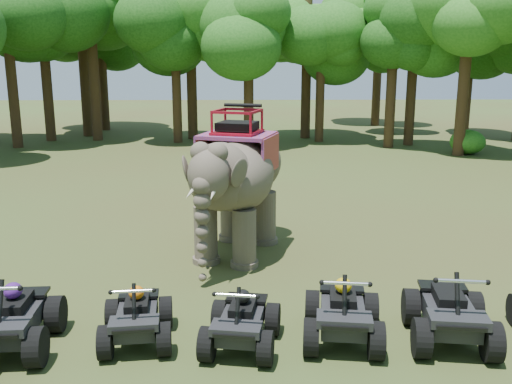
# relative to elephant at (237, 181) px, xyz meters

# --- Properties ---
(ground) EXTENTS (110.00, 110.00, 0.00)m
(ground) POSITION_rel_elephant_xyz_m (0.44, -2.70, -1.82)
(ground) COLOR #47381E
(ground) RESTS_ON ground
(elephant) EXTENTS (3.12, 4.70, 3.63)m
(elephant) POSITION_rel_elephant_xyz_m (0.00, 0.00, 0.00)
(elephant) COLOR #50473A
(elephant) RESTS_ON ground
(atv_0) EXTENTS (1.44, 1.91, 1.36)m
(atv_0) POSITION_rel_elephant_xyz_m (-3.68, -4.78, -1.13)
(atv_0) COLOR black
(atv_0) RESTS_ON ground
(atv_1) EXTENTS (1.32, 1.71, 1.18)m
(atv_1) POSITION_rel_elephant_xyz_m (-1.66, -4.58, -1.23)
(atv_1) COLOR black
(atv_1) RESTS_ON ground
(atv_2) EXTENTS (1.41, 1.77, 1.19)m
(atv_2) POSITION_rel_elephant_xyz_m (0.13, -4.80, -1.22)
(atv_2) COLOR black
(atv_2) RESTS_ON ground
(atv_3) EXTENTS (1.52, 1.93, 1.32)m
(atv_3) POSITION_rel_elephant_xyz_m (1.86, -4.59, -1.16)
(atv_3) COLOR black
(atv_3) RESTS_ON ground
(atv_4) EXTENTS (1.60, 2.03, 1.38)m
(atv_4) POSITION_rel_elephant_xyz_m (3.67, -4.66, -1.13)
(atv_4) COLOR black
(atv_4) RESTS_ON ground
(tree_0) EXTENTS (5.48, 5.48, 7.83)m
(tree_0) POSITION_rel_elephant_xyz_m (0.44, 17.77, 2.10)
(tree_0) COLOR #195114
(tree_0) RESTS_ON ground
(tree_1) EXTENTS (4.62, 4.62, 6.60)m
(tree_1) POSITION_rel_elephant_xyz_m (4.52, 19.15, 1.49)
(tree_1) COLOR #195114
(tree_1) RESTS_ON ground
(tree_2) EXTENTS (5.41, 5.41, 7.73)m
(tree_2) POSITION_rel_elephant_xyz_m (8.00, 16.93, 2.05)
(tree_2) COLOR #195114
(tree_2) RESTS_ON ground
(tree_3) EXTENTS (5.72, 5.72, 8.17)m
(tree_3) POSITION_rel_elephant_xyz_m (10.82, 14.22, 2.27)
(tree_3) COLOR #195114
(tree_3) RESTS_ON ground
(tree_28) EXTENTS (5.50, 5.50, 7.86)m
(tree_28) POSITION_rel_elephant_xyz_m (-12.05, 17.24, 2.12)
(tree_28) COLOR #195114
(tree_28) RESTS_ON ground
(tree_29) EXTENTS (6.31, 6.31, 9.02)m
(tree_29) POSITION_rel_elephant_xyz_m (-8.42, 19.94, 2.69)
(tree_29) COLOR #195114
(tree_29) RESTS_ON ground
(tree_30) EXTENTS (4.98, 4.98, 7.12)m
(tree_30) POSITION_rel_elephant_xyz_m (-3.60, 18.97, 1.74)
(tree_30) COLOR #195114
(tree_30) RESTS_ON ground
(tree_31) EXTENTS (6.60, 6.60, 9.42)m
(tree_31) POSITION_rel_elephant_xyz_m (-2.88, 20.52, 2.90)
(tree_31) COLOR #195114
(tree_31) RESTS_ON ground
(tree_32) EXTENTS (5.30, 5.30, 7.57)m
(tree_32) POSITION_rel_elephant_xyz_m (-9.06, 24.79, 1.97)
(tree_32) COLOR #195114
(tree_32) RESTS_ON ground
(tree_34) EXTENTS (6.63, 6.63, 9.46)m
(tree_34) POSITION_rel_elephant_xyz_m (-9.49, 21.86, 2.92)
(tree_34) COLOR #195114
(tree_34) RESTS_ON ground
(tree_35) EXTENTS (7.59, 7.59, 10.84)m
(tree_35) POSITION_rel_elephant_xyz_m (-9.91, 23.99, 3.60)
(tree_35) COLOR #195114
(tree_35) RESTS_ON ground
(tree_37) EXTENTS (6.18, 6.18, 8.82)m
(tree_37) POSITION_rel_elephant_xyz_m (-11.11, 19.84, 2.60)
(tree_37) COLOR #195114
(tree_37) RESTS_ON ground
(tree_38) EXTENTS (6.74, 6.74, 9.62)m
(tree_38) POSITION_rel_elephant_xyz_m (9.54, 26.98, 3.00)
(tree_38) COLOR #195114
(tree_38) RESTS_ON ground
(tree_40) EXTENTS (6.27, 6.27, 8.95)m
(tree_40) POSITION_rel_elephant_xyz_m (3.87, 20.69, 2.66)
(tree_40) COLOR #195114
(tree_40) RESTS_ON ground
(tree_41) EXTENTS (5.39, 5.39, 7.70)m
(tree_41) POSITION_rel_elephant_xyz_m (13.78, 21.30, 2.04)
(tree_41) COLOR #195114
(tree_41) RESTS_ON ground
(tree_42) EXTENTS (5.33, 5.33, 7.62)m
(tree_42) POSITION_rel_elephant_xyz_m (9.31, 17.72, 1.99)
(tree_42) COLOR #195114
(tree_42) RESTS_ON ground
(tree_43) EXTENTS (6.31, 6.31, 9.01)m
(tree_43) POSITION_rel_elephant_xyz_m (-10.33, 26.46, 2.69)
(tree_43) COLOR #195114
(tree_43) RESTS_ON ground
(tree_44) EXTENTS (5.29, 5.29, 7.56)m
(tree_44) POSITION_rel_elephant_xyz_m (9.59, 22.92, 1.96)
(tree_44) COLOR #195114
(tree_44) RESTS_ON ground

